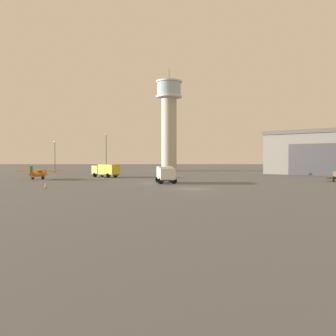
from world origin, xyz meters
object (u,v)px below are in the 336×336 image
Objects in this scene: truck_box_yellow at (106,170)px; truck_box_white at (166,174)px; light_post_east at (55,154)px; traffic_cone_near_left at (46,186)px; control_tower at (169,118)px; light_post_west at (106,151)px; airplane_orange at (38,173)px.

truck_box_yellow is 22.69m from truck_box_white.
truck_box_yellow is 0.74× the size of light_post_east.
light_post_east is 52.89m from traffic_cone_near_left.
control_tower is 5.18× the size of truck_box_white.
traffic_cone_near_left is at bearing -74.93° from light_post_east.
light_post_east is (-15.93, 10.88, -0.69)m from light_post_west.
truck_box_white is (25.16, -10.54, 0.31)m from airplane_orange.
truck_box_white is 33.40m from light_post_west.
traffic_cone_near_left is at bearing -65.89° from truck_box_white.
truck_box_white is at bearing 31.29° from traffic_cone_near_left.
truck_box_yellow is (-14.24, -41.34, -15.84)m from control_tower.
airplane_orange is 14.53m from truck_box_yellow.
airplane_orange is at bearing -119.90° from truck_box_white.
control_tower reaches higher than light_post_east.
truck_box_yellow reaches higher than truck_box_white.
airplane_orange is at bearing -79.57° from light_post_east.
truck_box_yellow reaches higher than traffic_cone_near_left.
light_post_west is at bearing -160.73° from truck_box_white.
truck_box_white is (13.05, -18.56, -0.02)m from truck_box_yellow.
truck_box_white is at bearing 166.75° from truck_box_yellow.
traffic_cone_near_left is (-16.99, -10.33, -1.23)m from truck_box_white.
truck_box_white is at bearing -108.38° from airplane_orange.
traffic_cone_near_left is (13.68, -50.84, -5.00)m from light_post_east.
light_post_west is (-1.69, 11.08, 4.44)m from truck_box_yellow.
light_post_east reaches higher than truck_box_white.
light_post_east is 12.65× the size of traffic_cone_near_left.
truck_box_white is 0.62× the size of light_post_west.
truck_box_yellow is at bearing -81.32° from light_post_west.
truck_box_white is 50.96m from light_post_east.
airplane_orange is 1.03× the size of light_post_east.
control_tower is 3.23× the size of light_post_west.
truck_box_white is at bearing -52.87° from light_post_east.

